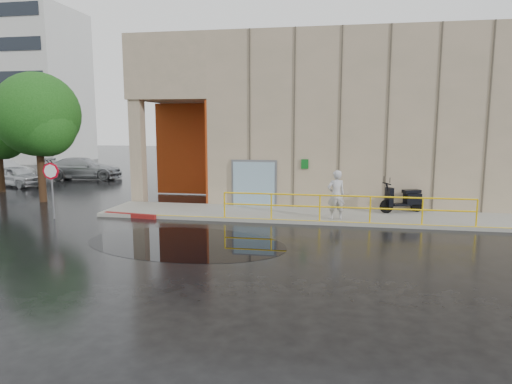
% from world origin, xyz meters
% --- Properties ---
extents(ground, '(120.00, 120.00, 0.00)m').
position_xyz_m(ground, '(0.00, 0.00, 0.00)').
color(ground, black).
rests_on(ground, ground).
extents(sidewalk, '(20.00, 3.00, 0.15)m').
position_xyz_m(sidewalk, '(4.00, 4.50, 0.07)').
color(sidewalk, gray).
rests_on(sidewalk, ground).
extents(building, '(20.00, 10.17, 8.00)m').
position_xyz_m(building, '(5.10, 10.98, 4.21)').
color(building, gray).
rests_on(building, ground).
extents(guardrail, '(9.56, 0.06, 1.03)m').
position_xyz_m(guardrail, '(4.25, 3.15, 0.68)').
color(guardrail, yellow).
rests_on(guardrail, sidewalk).
extents(distant_building, '(12.00, 8.08, 15.00)m').
position_xyz_m(distant_building, '(-28.00, 27.98, 7.50)').
color(distant_building, silver).
rests_on(distant_building, ground).
extents(person, '(0.82, 0.67, 1.95)m').
position_xyz_m(person, '(3.91, 3.52, 1.12)').
color(person, '#BAB9BF').
rests_on(person, sidewalk).
extents(scooter, '(2.04, 1.35, 1.54)m').
position_xyz_m(scooter, '(6.69, 5.42, 1.04)').
color(scooter, black).
rests_on(scooter, sidewalk).
extents(stop_sign, '(0.70, 0.11, 2.33)m').
position_xyz_m(stop_sign, '(-7.53, 2.30, 1.72)').
color(stop_sign, slate).
rests_on(stop_sign, ground).
extents(red_curb, '(2.40, 0.51, 0.18)m').
position_xyz_m(red_curb, '(-4.55, 3.10, 0.09)').
color(red_curb, maroon).
rests_on(red_curb, ground).
extents(puddle, '(7.30, 5.01, 0.01)m').
position_xyz_m(puddle, '(-0.95, -0.44, 0.00)').
color(puddle, black).
rests_on(puddle, ground).
extents(car_a, '(4.03, 2.75, 1.28)m').
position_xyz_m(car_a, '(-15.60, 10.76, 0.64)').
color(car_a, silver).
rests_on(car_a, ground).
extents(car_b, '(4.73, 2.13, 1.51)m').
position_xyz_m(car_b, '(-18.17, 12.37, 0.75)').
color(car_b, silver).
rests_on(car_b, ground).
extents(car_c, '(5.52, 3.12, 1.51)m').
position_xyz_m(car_c, '(-13.53, 14.78, 0.76)').
color(car_c, '#A3A6AA').
rests_on(car_c, ground).
extents(tree_near, '(4.07, 4.07, 6.36)m').
position_xyz_m(tree_near, '(-10.40, 5.87, 4.15)').
color(tree_near, black).
rests_on(tree_near, ground).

